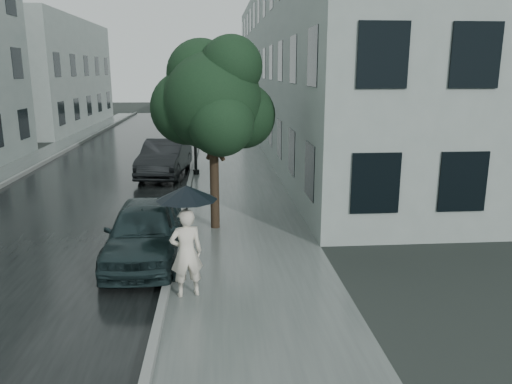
{
  "coord_description": "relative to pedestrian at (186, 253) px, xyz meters",
  "views": [
    {
      "loc": [
        -0.53,
        -10.03,
        4.26
      ],
      "look_at": [
        0.44,
        2.04,
        1.3
      ],
      "focal_mm": 35.0,
      "sensor_mm": 36.0,
      "label": 1
    }
  ],
  "objects": [
    {
      "name": "kerb_near",
      "position": [
        -0.43,
        13.0,
        -0.8
      ],
      "size": [
        0.15,
        60.0,
        0.15
      ],
      "primitive_type": "cube",
      "color": "slate",
      "rests_on": "ground"
    },
    {
      "name": "sidewalk",
      "position": [
        1.39,
        13.0,
        -0.87
      ],
      "size": [
        3.5,
        60.0,
        0.01
      ],
      "primitive_type": "cube",
      "color": "slate",
      "rests_on": "ground"
    },
    {
      "name": "building_near",
      "position": [
        6.61,
        20.5,
        3.62
      ],
      "size": [
        7.02,
        36.0,
        9.0
      ],
      "color": "#8D9995",
      "rests_on": "ground"
    },
    {
      "name": "pedestrian",
      "position": [
        0.0,
        0.0,
        0.0
      ],
      "size": [
        0.72,
        0.56,
        1.74
      ],
      "primitive_type": "imported",
      "rotation": [
        0.0,
        0.0,
        3.39
      ],
      "color": "beige",
      "rests_on": "sidewalk"
    },
    {
      "name": "car_far",
      "position": [
        -1.52,
        11.58,
        -0.12
      ],
      "size": [
        2.04,
        4.67,
        1.49
      ],
      "primitive_type": "imported",
      "rotation": [
        0.0,
        0.0,
        -0.1
      ],
      "color": "black",
      "rests_on": "ground"
    },
    {
      "name": "ground",
      "position": [
        1.14,
        1.0,
        -0.88
      ],
      "size": [
        120.0,
        120.0,
        0.0
      ],
      "primitive_type": "plane",
      "color": "black",
      "rests_on": "ground"
    },
    {
      "name": "lamp_post",
      "position": [
        -0.41,
        11.73,
        2.09
      ],
      "size": [
        0.84,
        0.37,
        5.19
      ],
      "rotation": [
        0.0,
        0.0,
        -0.14
      ],
      "color": "black",
      "rests_on": "ground"
    },
    {
      "name": "street_tree",
      "position": [
        0.54,
        4.39,
        2.63
      ],
      "size": [
        3.39,
        3.08,
        5.16
      ],
      "color": "#332619",
      "rests_on": "ground"
    },
    {
      "name": "kerb_far",
      "position": [
        -7.43,
        13.0,
        -0.8
      ],
      "size": [
        0.15,
        60.0,
        0.15
      ],
      "primitive_type": "cube",
      "color": "slate",
      "rests_on": "ground"
    },
    {
      "name": "sidewalk_far",
      "position": [
        -8.36,
        13.0,
        -0.87
      ],
      "size": [
        1.7,
        60.0,
        0.01
      ],
      "primitive_type": "cube",
      "color": "#4C5451",
      "rests_on": "ground"
    },
    {
      "name": "car_near",
      "position": [
        -1.06,
        2.0,
        -0.19
      ],
      "size": [
        1.63,
        4.02,
        1.37
      ],
      "primitive_type": "imported",
      "rotation": [
        0.0,
        0.0,
        0.0
      ],
      "color": "#19292B",
      "rests_on": "ground"
    },
    {
      "name": "asphalt_road",
      "position": [
        -3.93,
        13.0,
        -0.88
      ],
      "size": [
        6.85,
        60.0,
        0.0
      ],
      "primitive_type": "cube",
      "color": "black",
      "rests_on": "ground"
    },
    {
      "name": "building_far_b",
      "position": [
        -12.63,
        31.0,
        3.12
      ],
      "size": [
        7.02,
        18.0,
        8.0
      ],
      "color": "#8D9995",
      "rests_on": "ground"
    },
    {
      "name": "umbrella",
      "position": [
        0.04,
        0.03,
        1.17
      ],
      "size": [
        1.5,
        1.5,
        1.3
      ],
      "rotation": [
        0.0,
        0.0,
        0.39
      ],
      "color": "black",
      "rests_on": "ground"
    }
  ]
}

